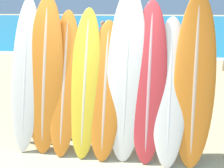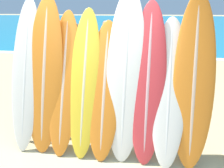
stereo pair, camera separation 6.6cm
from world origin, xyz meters
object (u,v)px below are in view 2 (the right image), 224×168
surfboard_slot_0 (26,74)px  surfboard_slot_6 (148,82)px  surfboard_slot_3 (85,83)px  person_far_left (78,44)px  surfboard_slot_2 (64,82)px  surfboard_slot_8 (194,81)px  person_near_water (105,40)px  surfboard_rack (104,124)px  person_mid_beach (45,61)px  surfboard_slot_5 (125,75)px  surfboard_slot_1 (45,74)px  surfboard_slot_4 (104,90)px  person_far_right (174,47)px  surfboard_slot_7 (169,92)px

surfboard_slot_0 → surfboard_slot_6: 1.95m
surfboard_slot_3 → person_far_left: bearing=109.3°
surfboard_slot_2 → surfboard_slot_8: 1.96m
surfboard_slot_8 → person_near_water: (-2.48, 6.02, -0.28)m
surfboard_rack → person_far_left: size_ratio=1.76×
surfboard_slot_3 → person_near_water: bearing=98.2°
person_near_water → person_mid_beach: bearing=-62.0°
surfboard_slot_5 → surfboard_slot_8: (0.98, -0.02, -0.04)m
person_near_water → surfboard_slot_2: bearing=-45.3°
surfboard_rack → person_far_left: 5.36m
surfboard_slot_0 → surfboard_slot_6: surfboard_slot_0 is taller
person_near_water → surfboard_slot_3: bearing=-42.1°
surfboard_slot_0 → person_near_water: surfboard_slot_0 is taller
person_mid_beach → surfboard_slot_1: bearing=121.8°
surfboard_rack → person_mid_beach: person_mid_beach is taller
surfboard_slot_2 → surfboard_rack: bearing=-6.8°
surfboard_slot_8 → person_far_left: (-3.32, 4.85, -0.31)m
surfboard_slot_4 → surfboard_slot_6: (0.65, 0.04, 0.15)m
surfboard_rack → surfboard_slot_2: 0.91m
person_far_right → surfboard_rack: bearing=15.4°
surfboard_rack → surfboard_slot_8: (1.30, 0.10, 0.76)m
surfboard_slot_7 → person_far_right: surfboard_slot_7 is taller
surfboard_slot_7 → surfboard_slot_4: bearing=-179.2°
surfboard_slot_5 → person_mid_beach: bearing=138.4°
surfboard_slot_2 → surfboard_slot_4: size_ratio=1.07×
person_mid_beach → surfboard_slot_3: bearing=134.3°
person_near_water → person_mid_beach: (-0.82, -3.94, -0.03)m
surfboard_slot_1 → surfboard_slot_2: (0.31, -0.01, -0.11)m
surfboard_slot_3 → surfboard_slot_4: 0.33m
surfboard_rack → surfboard_slot_4: size_ratio=1.44×
surfboard_rack → surfboard_slot_8: surfboard_slot_8 is taller
surfboard_slot_4 → surfboard_slot_7: bearing=0.8°
surfboard_slot_7 → person_far_left: (-2.99, 4.88, -0.14)m
surfboard_slot_0 → surfboard_slot_7: surfboard_slot_0 is taller
surfboard_rack → surfboard_slot_0: (-1.29, 0.09, 0.73)m
surfboard_slot_6 → surfboard_slot_2: bearing=-179.6°
surfboard_slot_6 → person_far_right: 5.28m
surfboard_slot_8 → person_mid_beach: size_ratio=1.47×
surfboard_slot_7 → surfboard_slot_1: bearing=179.2°
surfboard_slot_0 → surfboard_slot_7: bearing=-0.7°
surfboard_slot_2 → person_far_left: (-1.37, 4.86, -0.18)m
surfboard_slot_1 → surfboard_slot_3: (0.65, -0.01, -0.10)m
surfboard_slot_5 → person_far_left: bearing=115.8°
person_near_water → surfboard_slot_8: bearing=-27.9°
surfboard_slot_0 → surfboard_slot_5: bearing=0.9°
surfboard_slot_3 → surfboard_slot_4: size_ratio=1.09×
surfboard_rack → surfboard_slot_7: 1.14m
surfboard_slot_3 → surfboard_slot_6: (0.97, 0.01, 0.05)m
surfboard_slot_0 → surfboard_slot_2: surfboard_slot_0 is taller
person_mid_beach → person_far_right: bearing=-133.4°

